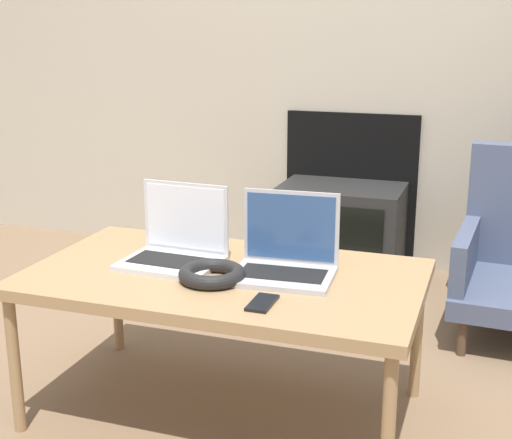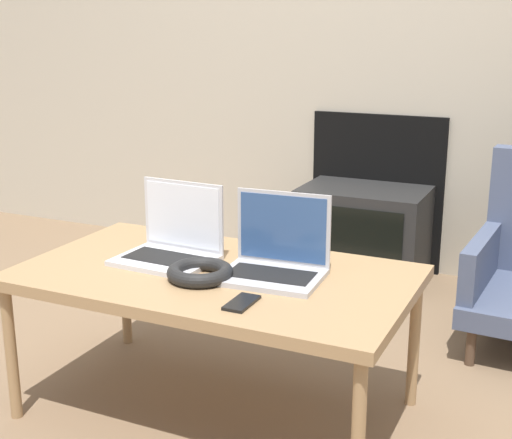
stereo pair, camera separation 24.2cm
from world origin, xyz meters
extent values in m
plane|color=#7A6047|center=(0.00, 0.00, 0.00)|extent=(14.00, 14.00, 0.00)
cube|color=#B7AD99|center=(0.00, 1.83, 1.30)|extent=(7.00, 0.06, 2.60)
cube|color=black|center=(0.06, 1.79, 0.39)|extent=(0.67, 0.03, 0.78)
cube|color=#9E7A51|center=(0.00, 0.16, 0.46)|extent=(1.20, 0.69, 0.04)
cylinder|color=#9E7A51|center=(-0.56, -0.14, 0.22)|extent=(0.04, 0.04, 0.44)
cylinder|color=#9E7A51|center=(0.56, -0.14, 0.22)|extent=(0.04, 0.04, 0.44)
cylinder|color=#9E7A51|center=(-0.56, 0.47, 0.22)|extent=(0.04, 0.04, 0.44)
cylinder|color=#9E7A51|center=(0.56, 0.47, 0.22)|extent=(0.04, 0.04, 0.44)
cube|color=silver|center=(-0.18, 0.17, 0.48)|extent=(0.31, 0.25, 0.02)
cube|color=black|center=(-0.18, 0.17, 0.49)|extent=(0.26, 0.14, 0.00)
cube|color=silver|center=(-0.18, 0.28, 0.61)|extent=(0.30, 0.02, 0.23)
cube|color=white|center=(-0.18, 0.28, 0.61)|extent=(0.28, 0.02, 0.21)
cube|color=#B2B2B7|center=(0.18, 0.17, 0.48)|extent=(0.31, 0.25, 0.02)
cube|color=black|center=(0.18, 0.17, 0.49)|extent=(0.26, 0.14, 0.00)
cube|color=#B2B2B7|center=(0.18, 0.28, 0.61)|extent=(0.30, 0.03, 0.23)
cube|color=#2D4C7F|center=(0.18, 0.28, 0.61)|extent=(0.28, 0.02, 0.21)
torus|color=black|center=(-0.01, 0.09, 0.50)|extent=(0.20, 0.20, 0.04)
cube|color=black|center=(0.19, -0.04, 0.48)|extent=(0.06, 0.12, 0.01)
cube|color=black|center=(0.06, 1.57, 0.23)|extent=(0.59, 0.41, 0.45)
cube|color=black|center=(0.06, 1.37, 0.23)|extent=(0.49, 0.01, 0.35)
cube|color=#47516B|center=(0.67, 1.11, 0.32)|extent=(0.09, 0.56, 0.20)
cylinder|color=#4C3828|center=(0.69, 0.84, 0.07)|extent=(0.04, 0.04, 0.14)
cylinder|color=#4C3828|center=(0.69, 1.36, 0.07)|extent=(0.04, 0.04, 0.14)
camera|label=1|loc=(0.76, -1.75, 1.21)|focal=50.00mm
camera|label=2|loc=(0.99, -1.66, 1.21)|focal=50.00mm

